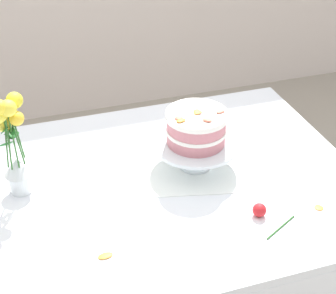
% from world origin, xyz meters
% --- Properties ---
extents(dining_table, '(1.40, 1.00, 0.74)m').
position_xyz_m(dining_table, '(0.00, -0.02, 0.65)').
color(dining_table, white).
rests_on(dining_table, ground).
extents(linen_napkin, '(0.38, 0.38, 0.00)m').
position_xyz_m(linen_napkin, '(0.18, 0.04, 0.74)').
color(linen_napkin, white).
rests_on(linen_napkin, dining_table).
extents(cake_stand, '(0.29, 0.29, 0.10)m').
position_xyz_m(cake_stand, '(0.18, 0.04, 0.82)').
color(cake_stand, silver).
rests_on(cake_stand, linen_napkin).
extents(layer_cake, '(0.20, 0.20, 0.12)m').
position_xyz_m(layer_cake, '(0.18, 0.04, 0.90)').
color(layer_cake, '#CC7A84').
rests_on(layer_cake, cake_stand).
extents(flower_vase, '(0.11, 0.10, 0.34)m').
position_xyz_m(flower_vase, '(-0.40, 0.09, 0.91)').
color(flower_vase, silver).
rests_on(flower_vase, dining_table).
extents(fallen_rose, '(0.12, 0.13, 0.04)m').
position_xyz_m(fallen_rose, '(0.27, -0.26, 0.76)').
color(fallen_rose, '#2D6028').
rests_on(fallen_rose, dining_table).
extents(loose_petal_0, '(0.04, 0.03, 0.01)m').
position_xyz_m(loose_petal_0, '(-0.21, -0.28, 0.74)').
color(loose_petal_0, orange).
rests_on(loose_petal_0, dining_table).
extents(loose_petal_1, '(0.03, 0.03, 0.00)m').
position_xyz_m(loose_petal_1, '(0.46, -0.28, 0.74)').
color(loose_petal_1, orange).
rests_on(loose_petal_1, dining_table).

